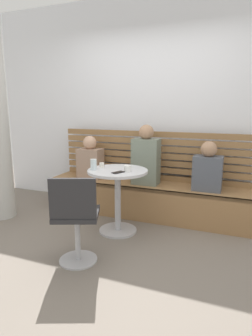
{
  "coord_description": "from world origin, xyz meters",
  "views": [
    {
      "loc": [
        1.13,
        -2.33,
        1.44
      ],
      "look_at": [
        -0.07,
        0.66,
        0.75
      ],
      "focal_mm": 30.88,
      "sensor_mm": 36.0,
      "label": 1
    }
  ],
  "objects_px": {
    "white_chair": "(76,217)",
    "person_adult": "(146,158)",
    "cafe_table": "(118,189)",
    "cup_glass_tall": "(94,164)",
    "cup_ceramic_white": "(128,168)",
    "cup_espresso_small": "(102,165)",
    "person_child_middle": "(208,169)",
    "person_child_left": "(90,160)",
    "phone_on_table": "(118,172)",
    "booth_bench": "(146,199)"
  },
  "relations": [
    {
      "from": "white_chair",
      "to": "person_child_left",
      "type": "xyz_separation_m",
      "value": [
        -0.64,
        1.45,
        0.24
      ]
    },
    {
      "from": "cup_ceramic_white",
      "to": "person_child_middle",
      "type": "bearing_deg",
      "value": 39.38
    },
    {
      "from": "cup_ceramic_white",
      "to": "person_child_left",
      "type": "bearing_deg",
      "value": 140.77
    },
    {
      "from": "white_chair",
      "to": "cup_glass_tall",
      "type": "distance_m",
      "value": 0.81
    },
    {
      "from": "booth_bench",
      "to": "cup_ceramic_white",
      "type": "bearing_deg",
      "value": -90.08
    },
    {
      "from": "cup_ceramic_white",
      "to": "person_adult",
      "type": "bearing_deg",
      "value": 89.9
    },
    {
      "from": "cafe_table",
      "to": "person_adult",
      "type": "relative_size",
      "value": 0.96
    },
    {
      "from": "cafe_table",
      "to": "cup_glass_tall",
      "type": "relative_size",
      "value": 6.17
    },
    {
      "from": "white_chair",
      "to": "person_adult",
      "type": "height_order",
      "value": "person_adult"
    },
    {
      "from": "cup_ceramic_white",
      "to": "cup_espresso_small",
      "type": "xyz_separation_m",
      "value": [
        -0.36,
        0.1,
        -0.01
      ]
    },
    {
      "from": "booth_bench",
      "to": "person_adult",
      "type": "height_order",
      "value": "person_adult"
    },
    {
      "from": "person_child_middle",
      "to": "cup_ceramic_white",
      "type": "distance_m",
      "value": 1.01
    },
    {
      "from": "phone_on_table",
      "to": "cup_espresso_small",
      "type": "bearing_deg",
      "value": -10.13
    },
    {
      "from": "white_chair",
      "to": "booth_bench",
      "type": "bearing_deg",
      "value": 81.96
    },
    {
      "from": "person_child_middle",
      "to": "cup_glass_tall",
      "type": "relative_size",
      "value": 4.98
    },
    {
      "from": "cafe_table",
      "to": "person_child_left",
      "type": "bearing_deg",
      "value": 137.56
    },
    {
      "from": "cup_ceramic_white",
      "to": "cup_espresso_small",
      "type": "height_order",
      "value": "cup_ceramic_white"
    },
    {
      "from": "cafe_table",
      "to": "person_child_left",
      "type": "height_order",
      "value": "person_child_left"
    },
    {
      "from": "booth_bench",
      "to": "cafe_table",
      "type": "relative_size",
      "value": 3.65
    },
    {
      "from": "white_chair",
      "to": "person_child_middle",
      "type": "distance_m",
      "value": 1.73
    },
    {
      "from": "white_chair",
      "to": "person_adult",
      "type": "bearing_deg",
      "value": 81.86
    },
    {
      "from": "cafe_table",
      "to": "white_chair",
      "type": "distance_m",
      "value": 0.81
    },
    {
      "from": "white_chair",
      "to": "cafe_table",
      "type": "bearing_deg",
      "value": 85.59
    },
    {
      "from": "person_child_middle",
      "to": "cup_glass_tall",
      "type": "distance_m",
      "value": 1.37
    },
    {
      "from": "person_adult",
      "to": "cup_glass_tall",
      "type": "bearing_deg",
      "value": -119.54
    },
    {
      "from": "cup_espresso_small",
      "to": "cup_glass_tall",
      "type": "distance_m",
      "value": 0.16
    },
    {
      "from": "booth_bench",
      "to": "cup_ceramic_white",
      "type": "height_order",
      "value": "cup_ceramic_white"
    },
    {
      "from": "person_child_middle",
      "to": "cup_ceramic_white",
      "type": "xyz_separation_m",
      "value": [
        -0.78,
        -0.64,
        0.07
      ]
    },
    {
      "from": "person_adult",
      "to": "cup_ceramic_white",
      "type": "distance_m",
      "value": 0.65
    },
    {
      "from": "cafe_table",
      "to": "cup_ceramic_white",
      "type": "height_order",
      "value": "cup_ceramic_white"
    },
    {
      "from": "cup_ceramic_white",
      "to": "phone_on_table",
      "type": "distance_m",
      "value": 0.12
    },
    {
      "from": "person_child_left",
      "to": "person_child_middle",
      "type": "distance_m",
      "value": 1.62
    },
    {
      "from": "cafe_table",
      "to": "phone_on_table",
      "type": "bearing_deg",
      "value": -64.53
    },
    {
      "from": "person_child_middle",
      "to": "cup_ceramic_white",
      "type": "bearing_deg",
      "value": -140.62
    },
    {
      "from": "booth_bench",
      "to": "phone_on_table",
      "type": "height_order",
      "value": "phone_on_table"
    },
    {
      "from": "cup_ceramic_white",
      "to": "cup_glass_tall",
      "type": "height_order",
      "value": "cup_glass_tall"
    },
    {
      "from": "booth_bench",
      "to": "person_child_middle",
      "type": "distance_m",
      "value": 0.92
    },
    {
      "from": "booth_bench",
      "to": "cup_glass_tall",
      "type": "xyz_separation_m",
      "value": [
        -0.39,
        -0.71,
        0.58
      ]
    },
    {
      "from": "white_chair",
      "to": "person_adult",
      "type": "xyz_separation_m",
      "value": [
        0.2,
        1.41,
        0.32
      ]
    },
    {
      "from": "cup_espresso_small",
      "to": "cup_glass_tall",
      "type": "relative_size",
      "value": 0.47
    },
    {
      "from": "person_child_left",
      "to": "cup_espresso_small",
      "type": "height_order",
      "value": "person_child_left"
    },
    {
      "from": "phone_on_table",
      "to": "cup_ceramic_white",
      "type": "bearing_deg",
      "value": -107.13
    },
    {
      "from": "person_child_middle",
      "to": "cup_espresso_small",
      "type": "bearing_deg",
      "value": -154.82
    },
    {
      "from": "person_child_left",
      "to": "cup_glass_tall",
      "type": "height_order",
      "value": "person_child_left"
    },
    {
      "from": "white_chair",
      "to": "cup_glass_tall",
      "type": "bearing_deg",
      "value": 104.98
    },
    {
      "from": "person_adult",
      "to": "booth_bench",
      "type": "bearing_deg",
      "value": 90.97
    },
    {
      "from": "person_child_middle",
      "to": "cup_glass_tall",
      "type": "xyz_separation_m",
      "value": [
        -1.17,
        -0.69,
        0.1
      ]
    },
    {
      "from": "person_adult",
      "to": "person_child_left",
      "type": "xyz_separation_m",
      "value": [
        -0.84,
        0.04,
        -0.09
      ]
    },
    {
      "from": "cup_glass_tall",
      "to": "phone_on_table",
      "type": "bearing_deg",
      "value": -7.33
    },
    {
      "from": "booth_bench",
      "to": "person_child_left",
      "type": "distance_m",
      "value": 0.97
    }
  ]
}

